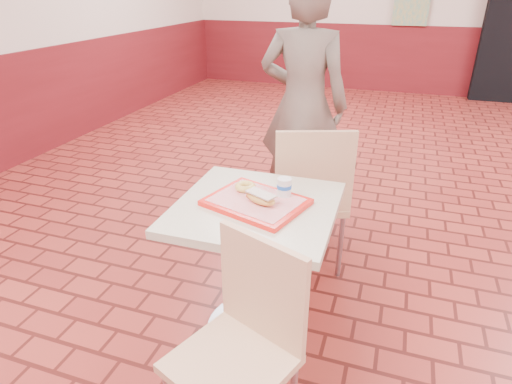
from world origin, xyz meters
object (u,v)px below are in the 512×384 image
(main_table, at_px, (256,250))
(customer, at_px, (303,105))
(serving_tray, at_px, (256,202))
(ring_donut, at_px, (245,187))
(long_john_donut, at_px, (260,198))
(chair_main_back, at_px, (310,192))
(chair_main_front, at_px, (244,337))
(paper_cup, at_px, (284,187))

(main_table, xyz_separation_m, customer, (-0.09, 1.27, 0.34))
(serving_tray, height_order, ring_donut, ring_donut)
(main_table, relative_size, long_john_donut, 4.39)
(customer, xyz_separation_m, long_john_donut, (0.12, -1.29, -0.06))
(ring_donut, bearing_deg, chair_main_back, 70.71)
(main_table, relative_size, ring_donut, 7.70)
(ring_donut, xyz_separation_m, long_john_donut, (0.10, -0.10, 0.01))
(chair_main_front, height_order, customer, customer)
(long_john_donut, bearing_deg, chair_main_front, -78.68)
(customer, bearing_deg, serving_tray, 92.89)
(main_table, distance_m, chair_main_back, 0.63)
(chair_main_front, relative_size, long_john_donut, 4.98)
(main_table, bearing_deg, customer, 94.18)
(paper_cup, bearing_deg, customer, 99.32)
(chair_main_back, bearing_deg, paper_cup, 68.91)
(chair_main_front, distance_m, paper_cup, 0.66)
(chair_main_back, xyz_separation_m, paper_cup, (-0.01, -0.54, 0.28))
(customer, relative_size, ring_donut, 17.76)
(long_john_donut, bearing_deg, chair_main_back, 82.31)
(serving_tray, relative_size, long_john_donut, 2.42)
(customer, distance_m, serving_tray, 1.28)
(chair_main_back, xyz_separation_m, customer, (-0.21, 0.65, 0.32))
(main_table, bearing_deg, long_john_donut, -38.96)
(ring_donut, bearing_deg, long_john_donut, -43.36)
(serving_tray, relative_size, paper_cup, 4.97)
(customer, relative_size, serving_tray, 4.18)
(main_table, relative_size, customer, 0.43)
(customer, bearing_deg, chair_main_back, 106.32)
(chair_main_front, xyz_separation_m, long_john_donut, (-0.09, 0.47, 0.31))
(ring_donut, bearing_deg, chair_main_front, -70.83)
(chair_main_back, bearing_deg, ring_donut, 50.76)
(chair_main_back, relative_size, serving_tray, 2.28)
(chair_main_back, xyz_separation_m, ring_donut, (-0.19, -0.54, 0.25))
(main_table, relative_size, serving_tray, 1.81)
(serving_tray, bearing_deg, chair_main_back, 79.62)
(chair_main_back, relative_size, long_john_donut, 5.53)
(main_table, bearing_deg, serving_tray, -90.00)
(main_table, xyz_separation_m, chair_main_back, (0.11, 0.62, 0.02))
(serving_tray, xyz_separation_m, long_john_donut, (0.03, -0.02, 0.03))
(chair_main_front, distance_m, chair_main_back, 1.11)
(chair_main_back, relative_size, ring_donut, 9.71)
(customer, bearing_deg, ring_donut, 89.48)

